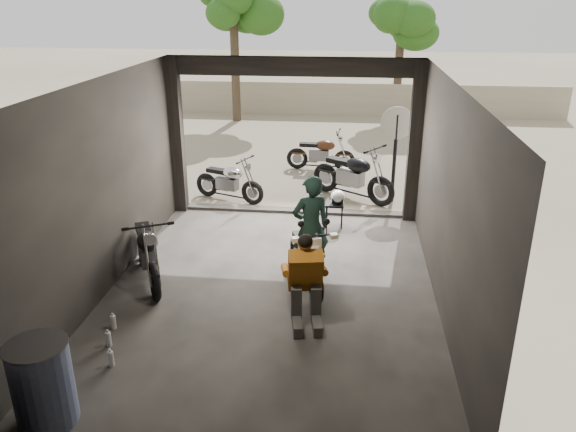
% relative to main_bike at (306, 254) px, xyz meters
% --- Properties ---
extents(ground, '(80.00, 80.00, 0.00)m').
position_rel_main_bike_xyz_m(ground, '(-0.51, -0.40, -0.53)').
color(ground, '#7A6D56').
rests_on(ground, ground).
extents(garage, '(7.00, 7.13, 3.20)m').
position_rel_main_bike_xyz_m(garage, '(-0.51, 0.15, 0.75)').
color(garage, '#2D2B28').
rests_on(garage, ground).
extents(boundary_wall, '(18.00, 0.30, 1.20)m').
position_rel_main_bike_xyz_m(boundary_wall, '(-0.51, 13.60, 0.07)').
color(boundary_wall, gray).
rests_on(boundary_wall, ground).
extents(tree_left, '(2.20, 2.20, 5.60)m').
position_rel_main_bike_xyz_m(tree_left, '(-3.51, 12.10, 3.46)').
color(tree_left, '#382B1E').
rests_on(tree_left, ground).
extents(tree_right, '(2.20, 2.20, 5.00)m').
position_rel_main_bike_xyz_m(tree_right, '(2.29, 13.60, 3.03)').
color(tree_right, '#382B1E').
rests_on(tree_right, ground).
extents(main_bike, '(1.13, 1.71, 1.06)m').
position_rel_main_bike_xyz_m(main_bike, '(0.00, 0.00, 0.00)').
color(main_bike, beige).
rests_on(main_bike, ground).
extents(left_bike, '(1.40, 1.84, 1.15)m').
position_rel_main_bike_xyz_m(left_bike, '(-2.51, -0.13, 0.05)').
color(left_bike, black).
rests_on(left_bike, ground).
extents(outside_bike_a, '(1.64, 1.12, 1.02)m').
position_rel_main_bike_xyz_m(outside_bike_a, '(-2.01, 3.71, -0.02)').
color(outside_bike_a, black).
rests_on(outside_bike_a, ground).
extents(outside_bike_b, '(1.60, 0.74, 1.05)m').
position_rel_main_bike_xyz_m(outside_bike_b, '(-0.12, 6.26, -0.00)').
color(outside_bike_b, '#462210').
rests_on(outside_bike_b, ground).
extents(outside_bike_c, '(1.99, 1.70, 1.27)m').
position_rel_main_bike_xyz_m(outside_bike_c, '(0.71, 4.13, 0.11)').
color(outside_bike_c, black).
rests_on(outside_bike_c, ground).
extents(rider, '(0.74, 0.64, 1.71)m').
position_rel_main_bike_xyz_m(rider, '(0.05, 0.32, 0.33)').
color(rider, black).
rests_on(rider, ground).
extents(mechanic, '(0.76, 0.94, 1.23)m').
position_rel_main_bike_xyz_m(mechanic, '(0.09, -1.13, 0.09)').
color(mechanic, '#BF7019').
rests_on(mechanic, ground).
extents(stool, '(0.36, 0.36, 0.50)m').
position_rel_main_bike_xyz_m(stool, '(0.37, 2.42, -0.10)').
color(stool, black).
rests_on(stool, ground).
extents(helmet, '(0.30, 0.32, 0.26)m').
position_rel_main_bike_xyz_m(helmet, '(0.42, 2.44, 0.10)').
color(helmet, silver).
rests_on(helmet, stool).
extents(oil_drum, '(0.69, 0.69, 0.98)m').
position_rel_main_bike_xyz_m(oil_drum, '(-2.49, -3.40, -0.04)').
color(oil_drum, '#455175').
rests_on(oil_drum, ground).
extents(sign_post, '(0.71, 0.08, 2.12)m').
position_rel_main_bike_xyz_m(sign_post, '(1.59, 4.04, 0.88)').
color(sign_post, black).
rests_on(sign_post, ground).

